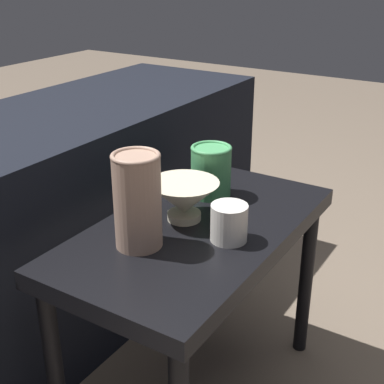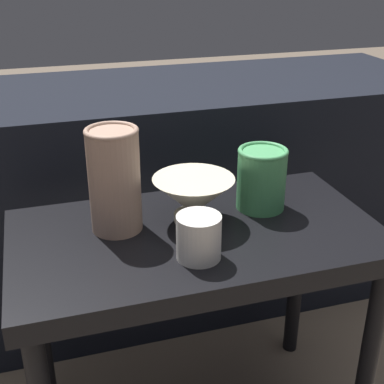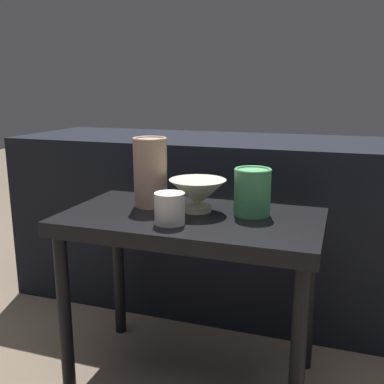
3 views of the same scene
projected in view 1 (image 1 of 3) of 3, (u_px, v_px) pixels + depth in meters
name	position (u px, v px, depth m)	size (l,w,h in m)	color
table	(197.00, 250.00, 1.19)	(0.69, 0.38, 0.49)	black
couch_backdrop	(36.00, 232.00, 1.49)	(1.68, 0.50, 0.63)	black
bowl	(184.00, 199.00, 1.17)	(0.16, 0.16, 0.09)	beige
vase_textured_left	(137.00, 200.00, 1.04)	(0.10, 0.10, 0.20)	tan
vase_colorful_right	(211.00, 170.00, 1.28)	(0.10, 0.10, 0.13)	#47995B
cup	(229.00, 223.00, 1.09)	(0.08, 0.08, 0.08)	silver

